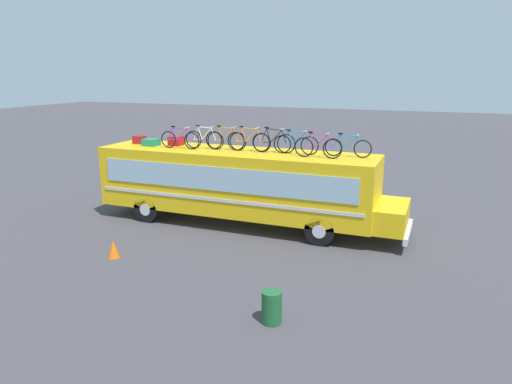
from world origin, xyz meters
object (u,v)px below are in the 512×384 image
(luggage_bag_1, at_px, (140,140))
(trash_bin, at_px, (272,307))
(rooftop_bicycle_3, at_px, (226,140))
(rooftop_bicycle_2, at_px, (204,139))
(rooftop_bicycle_5, at_px, (273,142))
(rooftop_bicycle_1, at_px, (180,139))
(rooftop_bicycle_8, at_px, (348,147))
(rooftop_bicycle_7, at_px, (318,147))
(luggage_bag_2, at_px, (151,142))
(bus, at_px, (240,182))
(traffic_cone, at_px, (113,249))
(rooftop_bicycle_4, at_px, (249,141))
(luggage_bag_3, at_px, (176,141))
(rooftop_bicycle_6, at_px, (296,144))

(luggage_bag_1, xyz_separation_m, trash_bin, (8.53, -6.97, -2.70))
(rooftop_bicycle_3, bearing_deg, trash_bin, -57.16)
(rooftop_bicycle_2, relative_size, rooftop_bicycle_5, 0.97)
(rooftop_bicycle_1, xyz_separation_m, rooftop_bicycle_8, (6.56, 0.59, -0.01))
(rooftop_bicycle_3, bearing_deg, rooftop_bicycle_1, -166.91)
(luggage_bag_1, xyz_separation_m, rooftop_bicycle_3, (4.11, -0.12, 0.23))
(rooftop_bicycle_1, xyz_separation_m, rooftop_bicycle_7, (5.61, 0.03, 0.01))
(luggage_bag_2, distance_m, rooftop_bicycle_7, 7.11)
(bus, bearing_deg, rooftop_bicycle_3, 170.09)
(trash_bin, relative_size, traffic_cone, 1.40)
(rooftop_bicycle_1, bearing_deg, rooftop_bicycle_3, 13.09)
(rooftop_bicycle_8, relative_size, trash_bin, 2.06)
(rooftop_bicycle_7, bearing_deg, rooftop_bicycle_8, 30.46)
(luggage_bag_2, relative_size, traffic_cone, 1.02)
(rooftop_bicycle_5, bearing_deg, rooftop_bicycle_4, -173.85)
(traffic_cone, bearing_deg, luggage_bag_2, 107.71)
(rooftop_bicycle_8, bearing_deg, rooftop_bicycle_2, -177.02)
(rooftop_bicycle_5, xyz_separation_m, rooftop_bicycle_7, (1.84, -0.46, -0.01))
(bus, height_order, luggage_bag_2, luggage_bag_2)
(luggage_bag_1, bearing_deg, rooftop_bicycle_7, -3.73)
(luggage_bag_3, relative_size, rooftop_bicycle_8, 0.32)
(rooftop_bicycle_3, relative_size, rooftop_bicycle_6, 1.00)
(bus, relative_size, luggage_bag_3, 22.73)
(bus, distance_m, rooftop_bicycle_5, 2.12)
(bus, relative_size, luggage_bag_2, 20.46)
(rooftop_bicycle_4, bearing_deg, bus, -169.08)
(rooftop_bicycle_2, relative_size, rooftop_bicycle_6, 0.96)
(luggage_bag_1, xyz_separation_m, rooftop_bicycle_1, (2.30, -0.54, 0.21))
(rooftop_bicycle_5, bearing_deg, rooftop_bicycle_7, -14.08)
(trash_bin, distance_m, traffic_cone, 6.55)
(rooftop_bicycle_4, relative_size, rooftop_bicycle_8, 1.06)
(rooftop_bicycle_4, bearing_deg, luggage_bag_1, 178.22)
(luggage_bag_3, bearing_deg, rooftop_bicycle_3, -6.02)
(rooftop_bicycle_1, xyz_separation_m, traffic_cone, (-0.01, -4.44, -3.03))
(rooftop_bicycle_8, bearing_deg, bus, -176.19)
(trash_bin, bearing_deg, rooftop_bicycle_5, 109.60)
(rooftop_bicycle_3, distance_m, rooftop_bicycle_4, 0.99)
(rooftop_bicycle_6, bearing_deg, luggage_bag_1, 179.39)
(rooftop_bicycle_2, relative_size, trash_bin, 2.04)
(bus, height_order, rooftop_bicycle_1, rooftop_bicycle_1)
(rooftop_bicycle_8, bearing_deg, rooftop_bicycle_1, -174.89)
(traffic_cone, bearing_deg, rooftop_bicycle_5, 52.52)
(rooftop_bicycle_2, height_order, rooftop_bicycle_5, rooftop_bicycle_5)
(bus, bearing_deg, rooftop_bicycle_1, -172.70)
(luggage_bag_3, height_order, rooftop_bicycle_2, rooftop_bicycle_2)
(luggage_bag_2, relative_size, rooftop_bicycle_3, 0.34)
(rooftop_bicycle_4, xyz_separation_m, rooftop_bicycle_8, (3.76, 0.20, -0.04))
(luggage_bag_2, bearing_deg, trash_bin, -40.65)
(rooftop_bicycle_8, relative_size, traffic_cone, 2.89)
(bus, height_order, rooftop_bicycle_5, rooftop_bicycle_5)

